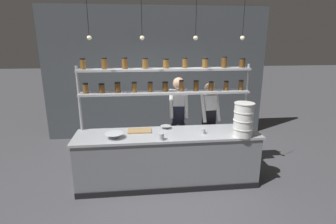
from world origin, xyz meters
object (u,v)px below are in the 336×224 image
Objects in this scene: chef_left at (178,115)px; container_stack at (243,120)px; prep_bowl_near_left at (166,127)px; serving_cup_by_board at (161,137)px; chef_center at (209,119)px; spice_shelf_unit at (165,83)px; serving_cup_front at (203,131)px; cutting_board at (139,131)px; prep_bowl_center_front at (114,136)px.

chef_left reaches higher than container_stack.
chef_left is 9.60× the size of prep_bowl_near_left.
serving_cup_by_board is (-0.42, -1.02, -0.05)m from chef_left.
chef_left reaches higher than chef_center.
spice_shelf_unit is at bearing -171.26° from chef_center.
spice_shelf_unit is at bearing 145.93° from serving_cup_front.
cutting_board is (-0.76, -0.58, -0.10)m from chef_left.
serving_cup_front is at bearing 1.97° from prep_bowl_center_front.
serving_cup_front reaches higher than cutting_board.
prep_bowl_center_front is at bearing -145.47° from cutting_board.
spice_shelf_unit is at bearing 154.19° from container_stack.
prep_bowl_near_left is at bearing 77.14° from serving_cup_by_board.
prep_bowl_near_left is at bearing 12.07° from cutting_board.
serving_cup_front is (0.60, -0.33, 0.02)m from prep_bowl_near_left.
container_stack is 1.75m from cutting_board.
spice_shelf_unit reaches higher than cutting_board.
spice_shelf_unit is 1.80× the size of chef_center.
container_stack is 1.88× the size of prep_bowl_center_front.
spice_shelf_unit reaches higher than prep_bowl_near_left.
serving_cup_by_board is at bearing -178.44° from container_stack.
spice_shelf_unit is 0.79m from prep_bowl_near_left.
spice_shelf_unit is 0.99m from serving_cup_by_board.
container_stack is 1.36m from serving_cup_by_board.
cutting_board is at bearing 127.75° from serving_cup_by_board.
prep_bowl_near_left is (-0.30, -0.48, -0.08)m from chef_left.
serving_cup_front reaches higher than prep_bowl_center_front.
serving_cup_by_board is at bearing -12.46° from prep_bowl_center_front.
serving_cup_by_board reaches higher than prep_bowl_center_front.
container_stack is (0.92, -0.99, 0.17)m from chef_left.
spice_shelf_unit reaches higher than container_stack.
chef_left is at bearing 110.63° from serving_cup_front.
container_stack is 6.37× the size of serving_cup_front.
prep_bowl_center_front reaches higher than cutting_board.
chef_left is 16.31× the size of serving_cup_by_board.
serving_cup_front is at bearing -28.59° from prep_bowl_near_left.
prep_bowl_center_front is (-0.40, -0.28, 0.03)m from cutting_board.
serving_cup_front is 0.81× the size of serving_cup_by_board.
chef_center is 4.17× the size of cutting_board.
cutting_board is 0.48m from prep_bowl_near_left.
cutting_board is at bearing -140.08° from chef_left.
chef_left is 4.40× the size of cutting_board.
chef_center is 1.90m from prep_bowl_center_front.
serving_cup_by_board reaches higher than cutting_board.
spice_shelf_unit is at bearing 79.08° from serving_cup_by_board.
spice_shelf_unit is 34.17× the size of serving_cup_front.
chef_left is at bearing 37.15° from cutting_board.
cutting_board is (-1.35, -0.45, -0.03)m from chef_center.
prep_bowl_center_front is (-0.87, -0.38, 0.02)m from prep_bowl_near_left.
chef_left reaches higher than serving_cup_front.
container_stack reaches higher than prep_bowl_center_front.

